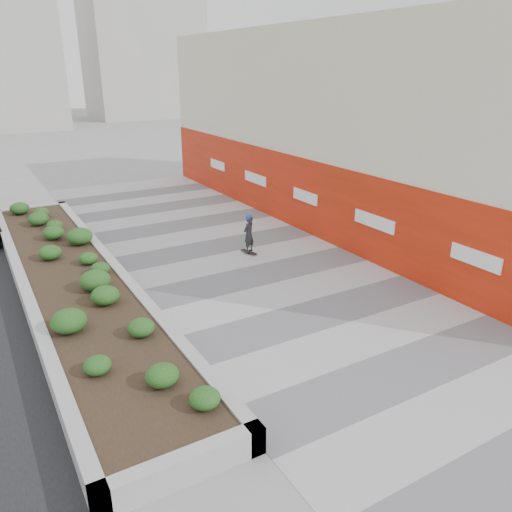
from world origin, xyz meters
The scene contains 7 objects.
ground centered at (0.00, 0.00, 0.00)m, with size 160.00×160.00×0.00m, color gray.
walkway centered at (0.00, 3.00, 0.01)m, with size 8.00×36.00×0.01m, color #A8A8AD.
building centered at (6.98, 8.98, 3.98)m, with size 6.04×24.08×8.00m.
planter centered at (-5.50, 7.00, 0.42)m, with size 3.00×18.00×0.90m.
distant_bldg_north_r centered at (15.00, 60.00, 12.00)m, with size 14.00×10.00×24.00m, color #ADAAA3.
manhole_cover centered at (0.50, 3.00, 0.00)m, with size 0.44×0.44×0.01m, color #595654.
skateboarder centered at (0.70, 6.92, 0.76)m, with size 0.58×0.75×1.50m.
Camera 1 is at (-7.69, -7.96, 6.41)m, focal length 35.00 mm.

